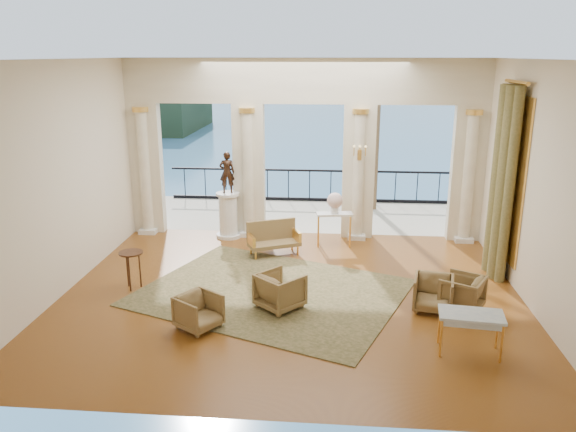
# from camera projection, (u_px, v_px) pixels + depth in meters

# --- Properties ---
(floor) EXTENTS (9.00, 9.00, 0.00)m
(floor) POSITION_uv_depth(u_px,v_px,m) (291.00, 294.00, 11.12)
(floor) COLOR #4E250C
(floor) RESTS_ON ground
(room_walls) EXTENTS (9.00, 9.00, 9.00)m
(room_walls) POSITION_uv_depth(u_px,v_px,m) (286.00, 162.00, 9.25)
(room_walls) COLOR #F5E8CE
(room_walls) RESTS_ON ground
(arcade) EXTENTS (9.00, 0.56, 4.50)m
(arcade) POSITION_uv_depth(u_px,v_px,m) (303.00, 137.00, 14.06)
(arcade) COLOR beige
(arcade) RESTS_ON ground
(terrace) EXTENTS (10.00, 3.60, 0.10)m
(terrace) POSITION_uv_depth(u_px,v_px,m) (307.00, 216.00, 16.68)
(terrace) COLOR #B1A892
(terrace) RESTS_ON ground
(balustrade) EXTENTS (9.00, 0.06, 1.03)m
(balustrade) POSITION_uv_depth(u_px,v_px,m) (310.00, 188.00, 18.09)
(balustrade) COLOR black
(balustrade) RESTS_ON terrace
(palm_tree) EXTENTS (2.00, 2.00, 4.50)m
(palm_tree) POSITION_uv_depth(u_px,v_px,m) (379.00, 72.00, 16.13)
(palm_tree) COLOR #4C3823
(palm_tree) RESTS_ON terrace
(headland) EXTENTS (22.00, 18.00, 6.00)m
(headland) POSITION_uv_depth(u_px,v_px,m) (124.00, 108.00, 81.41)
(headland) COLOR black
(headland) RESTS_ON sea
(sea) EXTENTS (160.00, 160.00, 0.00)m
(sea) POSITION_uv_depth(u_px,v_px,m) (330.00, 142.00, 70.20)
(sea) COLOR #2B6793
(sea) RESTS_ON ground
(curtain) EXTENTS (0.33, 1.40, 4.09)m
(curtain) POSITION_uv_depth(u_px,v_px,m) (502.00, 183.00, 11.64)
(curtain) COLOR brown
(curtain) RESTS_ON ground
(window_frame) EXTENTS (0.04, 1.60, 3.40)m
(window_frame) POSITION_uv_depth(u_px,v_px,m) (512.00, 179.00, 11.60)
(window_frame) COLOR #E8AF4C
(window_frame) RESTS_ON room_walls
(wall_sconce) EXTENTS (0.30, 0.11, 0.33)m
(wall_sconce) POSITION_uv_depth(u_px,v_px,m) (360.00, 154.00, 13.74)
(wall_sconce) COLOR #E8AF4C
(wall_sconce) RESTS_ON arcade
(rug) EXTENTS (5.97, 5.35, 0.02)m
(rug) POSITION_uv_depth(u_px,v_px,m) (271.00, 292.00, 11.20)
(rug) COLOR #2F381A
(rug) RESTS_ON ground
(armchair_a) EXTENTS (0.88, 0.89, 0.68)m
(armchair_a) POSITION_uv_depth(u_px,v_px,m) (199.00, 310.00, 9.67)
(armchair_a) COLOR #4E3A20
(armchair_a) RESTS_ON ground
(armchair_b) EXTENTS (0.81, 0.78, 0.72)m
(armchair_b) POSITION_uv_depth(u_px,v_px,m) (433.00, 292.00, 10.37)
(armchair_b) COLOR #4E3A20
(armchair_b) RESTS_ON ground
(armchair_c) EXTENTS (0.92, 0.94, 0.73)m
(armchair_c) POSITION_uv_depth(u_px,v_px,m) (462.00, 291.00, 10.37)
(armchair_c) COLOR #4E3A20
(armchair_c) RESTS_ON ground
(armchair_d) EXTENTS (1.01, 1.01, 0.76)m
(armchair_d) POSITION_uv_depth(u_px,v_px,m) (280.00, 289.00, 10.44)
(armchair_d) COLOR #4E3A20
(armchair_d) RESTS_ON ground
(settee) EXTENTS (1.31, 0.97, 0.80)m
(settee) POSITION_uv_depth(u_px,v_px,m) (273.00, 238.00, 13.28)
(settee) COLOR #4E3A20
(settee) RESTS_ON ground
(game_table) EXTENTS (1.05, 0.65, 0.68)m
(game_table) POSITION_uv_depth(u_px,v_px,m) (471.00, 317.00, 8.80)
(game_table) COLOR #97AABC
(game_table) RESTS_ON ground
(pedestal) EXTENTS (0.64, 0.64, 1.18)m
(pedestal) POSITION_uv_depth(u_px,v_px,m) (228.00, 216.00, 14.47)
(pedestal) COLOR silver
(pedestal) RESTS_ON ground
(statue) EXTENTS (0.42, 0.31, 1.06)m
(statue) POSITION_uv_depth(u_px,v_px,m) (227.00, 172.00, 14.15)
(statue) COLOR black
(statue) RESTS_ON pedestal
(console_table) EXTENTS (0.92, 0.46, 0.84)m
(console_table) POSITION_uv_depth(u_px,v_px,m) (334.00, 219.00, 13.78)
(console_table) COLOR silver
(console_table) RESTS_ON ground
(urn) EXTENTS (0.39, 0.39, 0.51)m
(urn) POSITION_uv_depth(u_px,v_px,m) (335.00, 202.00, 13.65)
(urn) COLOR white
(urn) RESTS_ON console_table
(side_table) EXTENTS (0.48, 0.48, 0.78)m
(side_table) POSITION_uv_depth(u_px,v_px,m) (131.00, 257.00, 11.24)
(side_table) COLOR black
(side_table) RESTS_ON ground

